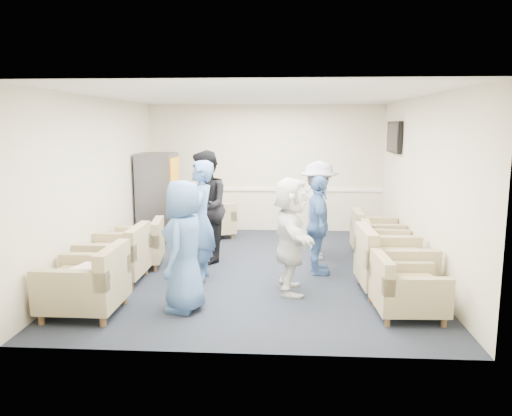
# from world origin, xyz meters

# --- Properties ---
(floor) EXTENTS (6.00, 6.00, 0.00)m
(floor) POSITION_xyz_m (0.00, 0.00, 0.00)
(floor) COLOR black
(floor) RESTS_ON ground
(ceiling) EXTENTS (6.00, 6.00, 0.00)m
(ceiling) POSITION_xyz_m (0.00, 0.00, 2.70)
(ceiling) COLOR silver
(ceiling) RESTS_ON back_wall
(back_wall) EXTENTS (5.00, 0.02, 2.70)m
(back_wall) POSITION_xyz_m (0.00, 3.00, 1.35)
(back_wall) COLOR beige
(back_wall) RESTS_ON floor
(front_wall) EXTENTS (5.00, 0.02, 2.70)m
(front_wall) POSITION_xyz_m (0.00, -3.00, 1.35)
(front_wall) COLOR beige
(front_wall) RESTS_ON floor
(left_wall) EXTENTS (0.02, 6.00, 2.70)m
(left_wall) POSITION_xyz_m (-2.50, 0.00, 1.35)
(left_wall) COLOR beige
(left_wall) RESTS_ON floor
(right_wall) EXTENTS (0.02, 6.00, 2.70)m
(right_wall) POSITION_xyz_m (2.50, 0.00, 1.35)
(right_wall) COLOR beige
(right_wall) RESTS_ON floor
(chair_rail) EXTENTS (4.98, 0.04, 0.06)m
(chair_rail) POSITION_xyz_m (0.00, 2.98, 0.90)
(chair_rail) COLOR white
(chair_rail) RESTS_ON back_wall
(tv) EXTENTS (0.10, 1.00, 0.58)m
(tv) POSITION_xyz_m (2.44, 1.80, 2.05)
(tv) COLOR black
(tv) RESTS_ON right_wall
(armchair_left_near) EXTENTS (0.90, 0.90, 0.72)m
(armchair_left_near) POSITION_xyz_m (-1.92, -2.04, 0.36)
(armchair_left_near) COLOR #978861
(armchair_left_near) RESTS_ON floor
(armchair_left_mid) EXTENTS (0.88, 0.88, 0.70)m
(armchair_left_mid) POSITION_xyz_m (-2.00, -0.76, 0.35)
(armchair_left_mid) COLOR #978861
(armchair_left_mid) RESTS_ON floor
(armchair_left_far) EXTENTS (0.91, 0.91, 0.64)m
(armchair_left_far) POSITION_xyz_m (-1.91, 0.06, 0.32)
(armchair_left_far) COLOR #978861
(armchair_left_far) RESTS_ON floor
(armchair_right_near) EXTENTS (0.83, 0.83, 0.63)m
(armchair_right_near) POSITION_xyz_m (1.87, -1.88, 0.32)
(armchair_right_near) COLOR #978861
(armchair_right_near) RESTS_ON floor
(armchair_right_midnear) EXTENTS (0.99, 0.99, 0.76)m
(armchair_right_midnear) POSITION_xyz_m (1.87, -0.99, 0.38)
(armchair_right_midnear) COLOR #978861
(armchair_right_midnear) RESTS_ON floor
(armchair_right_midfar) EXTENTS (0.88, 0.88, 0.64)m
(armchair_right_midfar) POSITION_xyz_m (1.98, 0.10, 0.32)
(armchair_right_midfar) COLOR #978861
(armchair_right_midfar) RESTS_ON floor
(armchair_right_far) EXTENTS (0.84, 0.84, 0.67)m
(armchair_right_far) POSITION_xyz_m (2.00, 1.03, 0.33)
(armchair_right_far) COLOR #978861
(armchair_right_far) RESTS_ON floor
(armchair_corner) EXTENTS (1.04, 1.04, 0.62)m
(armchair_corner) POSITION_xyz_m (-1.03, 2.19, 0.31)
(armchair_corner) COLOR #978861
(armchair_corner) RESTS_ON floor
(vending_machine) EXTENTS (0.70, 0.82, 1.73)m
(vending_machine) POSITION_xyz_m (-2.09, 1.97, 0.87)
(vending_machine) COLOR #505058
(vending_machine) RESTS_ON floor
(backpack) EXTENTS (0.27, 0.20, 0.44)m
(backpack) POSITION_xyz_m (-1.17, -0.02, 0.23)
(backpack) COLOR black
(backpack) RESTS_ON floor
(pillow) EXTENTS (0.41, 0.47, 0.12)m
(pillow) POSITION_xyz_m (-1.94, -2.04, 0.53)
(pillow) COLOR white
(pillow) RESTS_ON armchair_left_near
(person_front_left) EXTENTS (0.61, 0.85, 1.62)m
(person_front_left) POSITION_xyz_m (-0.79, -1.82, 0.81)
(person_front_left) COLOR #456CA7
(person_front_left) RESTS_ON floor
(person_mid_left) EXTENTS (0.46, 0.67, 1.77)m
(person_mid_left) POSITION_xyz_m (-0.80, -0.62, 0.89)
(person_mid_left) COLOR #456CA7
(person_mid_left) RESTS_ON floor
(person_back_left) EXTENTS (0.93, 1.07, 1.87)m
(person_back_left) POSITION_xyz_m (-0.89, 0.37, 0.93)
(person_back_left) COLOR black
(person_back_left) RESTS_ON floor
(person_back_right) EXTENTS (0.67, 1.11, 1.68)m
(person_back_right) POSITION_xyz_m (1.00, 0.74, 0.84)
(person_back_right) COLOR silver
(person_back_right) RESTS_ON floor
(person_mid_right) EXTENTS (0.43, 0.91, 1.52)m
(person_mid_right) POSITION_xyz_m (0.94, -0.19, 0.76)
(person_mid_right) COLOR #456CA7
(person_mid_right) RESTS_ON floor
(person_front_right) EXTENTS (0.59, 1.51, 1.59)m
(person_front_right) POSITION_xyz_m (0.52, -1.09, 0.80)
(person_front_right) COLOR white
(person_front_right) RESTS_ON floor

